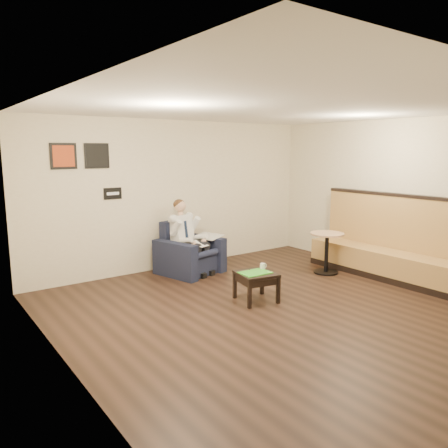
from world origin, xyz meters
TOP-DOWN VIEW (x-y plane):
  - ground at (0.00, 0.00)m, footprint 6.00×6.00m
  - wall_back at (0.00, 3.00)m, footprint 6.00×0.02m
  - wall_left at (-3.00, 0.00)m, footprint 0.02×6.00m
  - wall_right at (3.00, 0.00)m, footprint 0.02×6.00m
  - ceiling at (0.00, 0.00)m, footprint 6.00×6.00m
  - seating_sign at (-1.30, 2.98)m, footprint 0.32×0.02m
  - art_print_left at (-2.10, 2.98)m, footprint 0.42×0.03m
  - art_print_right at (-1.55, 2.98)m, footprint 0.42×0.03m
  - armchair at (-0.09, 2.42)m, footprint 1.19×1.19m
  - seated_man at (-0.06, 2.31)m, footprint 0.83×1.05m
  - lap_papers at (-0.03, 2.21)m, footprint 0.30×0.36m
  - newspaper at (0.32, 2.43)m, footprint 0.55×0.61m
  - side_table at (-0.09, 0.54)m, footprint 0.63×0.63m
  - green_folder at (-0.13, 0.52)m, footprint 0.46×0.34m
  - coffee_mug at (0.10, 0.62)m, footprint 0.09×0.09m
  - smartphone at (-0.02, 0.68)m, footprint 0.15×0.11m
  - banquette at (2.59, 0.17)m, footprint 0.68×2.85m
  - cafe_table at (1.93, 0.93)m, footprint 0.67×0.67m

SIDE VIEW (x-z plane):
  - ground at x=0.00m, z-range 0.00..0.00m
  - side_table at x=-0.09m, z-range 0.00..0.44m
  - cafe_table at x=1.93m, z-range 0.00..0.75m
  - smartphone at x=-0.02m, z-range 0.44..0.45m
  - green_folder at x=-0.13m, z-range 0.44..0.45m
  - armchair at x=-0.09m, z-range 0.00..0.94m
  - coffee_mug at x=0.10m, z-range 0.44..0.53m
  - lap_papers at x=-0.03m, z-range 0.58..0.58m
  - newspaper at x=0.32m, z-range 0.64..0.65m
  - seated_man at x=-0.06m, z-range 0.00..1.29m
  - banquette at x=2.59m, z-range 0.00..1.46m
  - wall_back at x=0.00m, z-range 0.00..2.80m
  - wall_left at x=-3.00m, z-range 0.00..2.80m
  - wall_right at x=3.00m, z-range 0.00..2.80m
  - seating_sign at x=-1.30m, z-range 1.40..1.60m
  - art_print_left at x=-2.10m, z-range 1.94..2.36m
  - art_print_right at x=-1.55m, z-range 1.94..2.36m
  - ceiling at x=0.00m, z-range 2.79..2.81m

